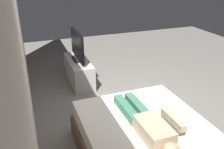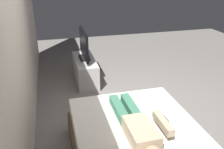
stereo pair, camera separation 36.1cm
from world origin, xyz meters
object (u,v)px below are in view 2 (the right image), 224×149
Objects in this scene: person at (138,126)px; tv at (84,46)px; tv_stand at (85,70)px; remote at (165,119)px.

person is 2.59m from tv.
tv is (2.57, 0.21, 0.16)m from person.
person is at bearing -175.42° from tv_stand.
tv_stand is at bearing 90.00° from tv.
tv_stand is (2.42, 0.61, -0.30)m from remote.
tv reaches higher than tv_stand.
remote is 2.52m from tv_stand.
tv is (0.00, -0.00, 0.53)m from tv_stand.
tv_stand is at bearing 14.15° from remote.
person is 8.40× the size of remote.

